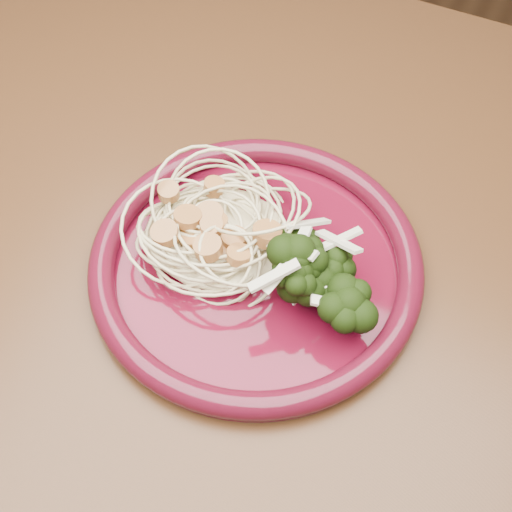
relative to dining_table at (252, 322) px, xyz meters
name	(u,v)px	position (x,y,z in m)	size (l,w,h in m)	color
dining_table	(252,322)	(0.00, 0.00, 0.00)	(1.20, 0.80, 0.75)	#472814
dinner_plate	(256,263)	(0.01, -0.01, 0.11)	(0.33, 0.33, 0.02)	#4D0818
spaghetti_pile	(217,229)	(-0.03, 0.00, 0.12)	(0.12, 0.11, 0.03)	beige
scallop_cluster	(215,204)	(-0.03, 0.00, 0.15)	(0.11, 0.11, 0.04)	#B77A3E
broccoli_pile	(307,284)	(0.06, -0.02, 0.13)	(0.08, 0.14, 0.05)	black
onion_garnish	(310,260)	(0.06, -0.02, 0.16)	(0.06, 0.09, 0.05)	beige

